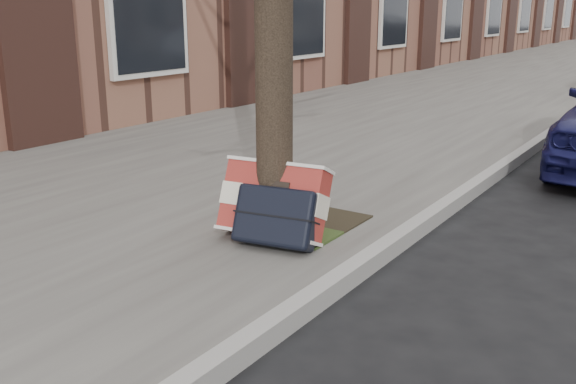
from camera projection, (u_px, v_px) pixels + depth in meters
The scene contains 4 objects.
near_sidewalk at pixel (528, 73), 16.90m from camera, with size 5.00×70.00×0.12m, color slate.
dirt_patch at pixel (299, 221), 4.94m from camera, with size 0.85×0.85×0.01m, color black.
suitcase_red at pixel (274, 201), 4.50m from camera, with size 0.73×0.20×0.53m, color maroon.
suitcase_navy at pixel (276, 216), 4.37m from camera, with size 0.57×0.18×0.40m, color black.
Camera 1 is at (0.53, -2.74, 1.71)m, focal length 40.00 mm.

